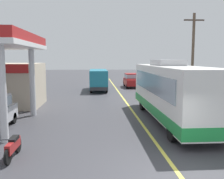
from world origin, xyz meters
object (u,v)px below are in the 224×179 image
object	(u,v)px
coach_bus_main	(171,92)
motorcycle_parked_forecourt	(13,147)
minibus_opposing_lane	(98,78)
car_trailing_behind_bus	(131,80)

from	to	relation	value
coach_bus_main	motorcycle_parked_forecourt	bearing A→B (deg)	-145.09
coach_bus_main	motorcycle_parked_forecourt	distance (m)	9.51
coach_bus_main	minibus_opposing_lane	distance (m)	15.57
minibus_opposing_lane	car_trailing_behind_bus	world-z (taller)	minibus_opposing_lane
minibus_opposing_lane	car_trailing_behind_bus	xyz separation A→B (m)	(4.40, 3.20, -0.46)
coach_bus_main	minibus_opposing_lane	size ratio (longest dim) A/B	1.80
minibus_opposing_lane	car_trailing_behind_bus	distance (m)	5.46
coach_bus_main	car_trailing_behind_bus	xyz separation A→B (m)	(0.22, 18.19, -0.71)
minibus_opposing_lane	motorcycle_parked_forecourt	size ratio (longest dim) A/B	3.41
car_trailing_behind_bus	coach_bus_main	bearing A→B (deg)	-90.69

